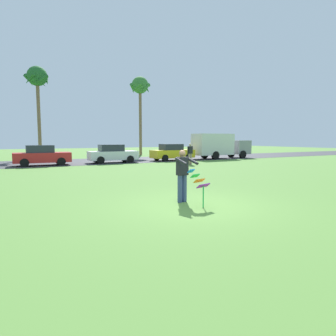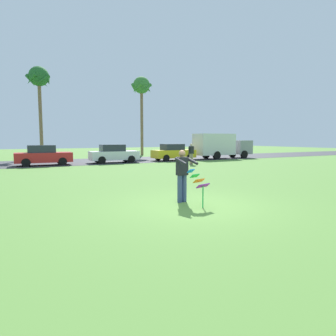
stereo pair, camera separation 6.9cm
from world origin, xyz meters
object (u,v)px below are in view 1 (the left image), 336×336
at_px(parked_truck_grey_van, 219,145).
at_px(palm_tree_centre_far, 140,89).
at_px(kite_held, 199,182).
at_px(parked_car_white, 113,154).
at_px(parked_car_red, 42,156).
at_px(parked_car_yellow, 172,152).
at_px(palm_tree_right_near, 37,81).
at_px(person_walker_near, 190,153).
at_px(person_kite_flyer, 183,174).

relative_size(parked_truck_grey_van, palm_tree_centre_far, 0.68).
relative_size(kite_held, parked_car_white, 0.27).
distance_m(parked_car_red, parked_car_white, 5.74).
distance_m(parked_truck_grey_van, palm_tree_centre_far, 13.14).
xyz_separation_m(parked_car_red, parked_truck_grey_van, (17.39, 0.00, 0.64)).
xyz_separation_m(parked_car_red, parked_car_yellow, (11.72, -0.00, 0.00)).
relative_size(palm_tree_right_near, palm_tree_centre_far, 1.00).
bearing_deg(parked_car_red, palm_tree_right_near, 85.96).
height_order(parked_car_yellow, palm_tree_centre_far, palm_tree_centre_far).
bearing_deg(parked_car_red, person_walker_near, -23.96).
bearing_deg(parked_car_yellow, parked_car_red, 179.99).
bearing_deg(palm_tree_right_near, parked_car_red, -94.04).
relative_size(kite_held, parked_truck_grey_van, 0.17).
distance_m(parked_car_white, parked_truck_grey_van, 11.67).
distance_m(parked_car_yellow, palm_tree_right_near, 16.80).
bearing_deg(palm_tree_centre_far, parked_car_white, -124.36).
relative_size(parked_car_yellow, palm_tree_right_near, 0.43).
height_order(kite_held, palm_tree_right_near, palm_tree_right_near).
bearing_deg(parked_car_red, parked_car_yellow, -0.01).
bearing_deg(parked_car_red, person_kite_flyer, -80.34).
distance_m(parked_car_yellow, person_walker_near, 4.88).
bearing_deg(person_kite_flyer, parked_truck_grey_van, 49.11).
distance_m(person_kite_flyer, palm_tree_right_near, 28.05).
relative_size(parked_car_red, person_walker_near, 2.44).
bearing_deg(palm_tree_centre_far, person_walker_near, -97.20).
xyz_separation_m(parked_truck_grey_van, palm_tree_right_near, (-16.67, 10.19, 6.93)).
distance_m(parked_car_white, person_walker_near, 6.93).
relative_size(kite_held, person_walker_near, 0.67).
height_order(person_kite_flyer, parked_truck_grey_van, parked_truck_grey_van).
height_order(parked_car_red, palm_tree_centre_far, palm_tree_centre_far).
distance_m(kite_held, parked_car_white, 17.85).
xyz_separation_m(kite_held, palm_tree_right_near, (-2.22, 27.82, 7.56)).
relative_size(parked_car_yellow, palm_tree_centre_far, 0.43).
bearing_deg(parked_car_yellow, palm_tree_centre_far, 84.83).
xyz_separation_m(person_kite_flyer, parked_car_yellow, (8.86, 16.78, -0.18)).
height_order(person_kite_flyer, kite_held, person_kite_flyer).
xyz_separation_m(kite_held, parked_truck_grey_van, (14.45, 17.63, 0.63)).
bearing_deg(parked_car_red, parked_truck_grey_van, 0.00).
bearing_deg(parked_car_white, parked_car_yellow, -0.02).
xyz_separation_m(parked_car_white, palm_tree_centre_far, (6.89, 10.08, 7.59)).
height_order(parked_car_red, person_walker_near, person_walker_near).
bearing_deg(parked_car_white, kite_held, -99.01).
height_order(person_kite_flyer, parked_car_white, person_kite_flyer).
bearing_deg(parked_car_red, parked_car_white, 0.00).
xyz_separation_m(person_kite_flyer, parked_truck_grey_van, (14.53, 16.78, 0.46)).
distance_m(person_kite_flyer, parked_car_yellow, 18.97).
height_order(parked_car_yellow, person_walker_near, person_walker_near).
height_order(person_kite_flyer, person_walker_near, same).
height_order(person_kite_flyer, palm_tree_centre_far, palm_tree_centre_far).
height_order(parked_car_red, palm_tree_right_near, palm_tree_right_near).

